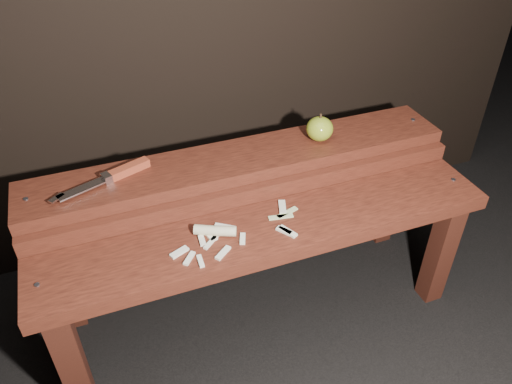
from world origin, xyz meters
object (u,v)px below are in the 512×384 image
object	(u,v)px
bench_front_tier	(273,248)
bench_rear_tier	(243,181)
apple	(320,129)
knife	(117,174)

from	to	relation	value
bench_front_tier	bench_rear_tier	world-z (taller)	bench_rear_tier
bench_front_tier	bench_rear_tier	bearing A→B (deg)	90.00
bench_front_tier	bench_rear_tier	size ratio (longest dim) A/B	1.00
apple	knife	distance (m)	0.57
knife	apple	bearing A→B (deg)	-1.43
bench_rear_tier	apple	size ratio (longest dim) A/B	14.62
bench_front_tier	bench_rear_tier	distance (m)	0.23
bench_front_tier	knife	size ratio (longest dim) A/B	4.58
apple	knife	xyz separation A→B (m)	(-0.57, 0.01, -0.02)
bench_front_tier	knife	distance (m)	0.44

